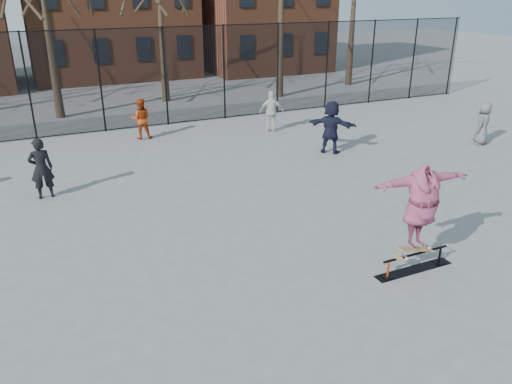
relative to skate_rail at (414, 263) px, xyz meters
name	(u,v)px	position (x,y,z in m)	size (l,w,h in m)	color
ground	(287,282)	(-2.60, 0.68, -0.16)	(100.00, 100.00, 0.00)	slate
skate_rail	(414,263)	(0.00, 0.00, 0.00)	(1.82, 0.28, 0.40)	black
skateboard	(415,251)	(-0.02, 0.00, 0.30)	(0.90, 0.21, 0.11)	olive
skater	(421,209)	(-0.02, 0.00, 1.22)	(2.14, 0.58, 1.74)	#6F3B95
bystander_black	(41,168)	(-6.65, 7.32, 0.70)	(0.62, 0.41, 1.71)	black
bystander_red	(141,119)	(-2.88, 12.02, 0.62)	(0.75, 0.59, 1.55)	#AA350F
bystander_white	(271,112)	(2.10, 10.85, 0.66)	(0.96, 0.40, 1.63)	silver
bystander_navy	(331,127)	(2.72, 7.47, 0.77)	(1.72, 0.55, 1.85)	black
bystander_extra	(483,123)	(8.40, 6.03, 0.62)	(0.76, 0.50, 1.56)	#5C5D61
fence	(136,78)	(-2.61, 13.68, 1.90)	(34.03, 0.07, 4.00)	black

